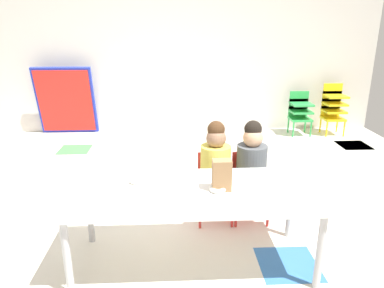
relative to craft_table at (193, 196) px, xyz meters
The scene contains 12 objects.
ground_plane 1.02m from the craft_table, 102.98° to the left, with size 6.68×5.58×0.02m.
back_wall 3.72m from the craft_table, 93.15° to the left, with size 6.68×0.10×2.74m, color beige.
craft_table is the anchor object (origin of this frame).
seated_child_near_camera 0.64m from the craft_table, 69.75° to the left, with size 0.33×0.33×0.92m.
seated_child_middle_seat 0.81m from the craft_table, 48.48° to the left, with size 0.32×0.31×0.92m.
kid_chair_green_stack 3.75m from the craft_table, 60.09° to the left, with size 0.32×0.30×0.68m.
kid_chair_yellow_stack 4.04m from the craft_table, 53.51° to the left, with size 0.32×0.30×0.80m.
folded_activity_table 3.89m from the craft_table, 118.22° to the left, with size 0.90×0.29×1.09m.
paper_bag_brown 0.25m from the craft_table, ahead, with size 0.13×0.09×0.22m, color #9E754C.
paper_plate_near_edge 0.42m from the craft_table, 163.71° to the left, with size 0.18×0.18×0.01m, color white.
donut_powdered_on_plate 0.43m from the craft_table, 163.71° to the left, with size 0.11×0.11×0.03m, color white.
donut_powdered_loose 0.18m from the craft_table, 12.63° to the right, with size 0.12×0.12×0.03m, color white.
Camera 1 is at (0.08, -3.12, 1.68)m, focal length 33.86 mm.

